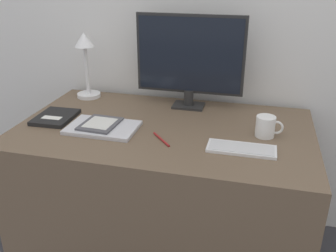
{
  "coord_description": "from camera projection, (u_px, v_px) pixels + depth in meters",
  "views": [
    {
      "loc": [
        0.39,
        -1.36,
        1.4
      ],
      "look_at": [
        0.05,
        0.01,
        0.77
      ],
      "focal_mm": 40.0,
      "sensor_mm": 36.0,
      "label": 1
    }
  ],
  "objects": [
    {
      "name": "desk",
      "position": [
        164.0,
        193.0,
        1.83
      ],
      "size": [
        1.31,
        0.77,
        0.71
      ],
      "color": "brown",
      "rests_on": "ground_plane"
    },
    {
      "name": "pen",
      "position": [
        161.0,
        139.0,
        1.55
      ],
      "size": [
        0.1,
        0.11,
        0.01
      ],
      "color": "maroon",
      "rests_on": "desk"
    },
    {
      "name": "ereader",
      "position": [
        100.0,
        124.0,
        1.66
      ],
      "size": [
        0.16,
        0.19,
        0.01
      ],
      "color": "#4C4C51",
      "rests_on": "laptop"
    },
    {
      "name": "monitor",
      "position": [
        190.0,
        59.0,
        1.81
      ],
      "size": [
        0.53,
        0.11,
        0.46
      ],
      "color": "#262626",
      "rests_on": "desk"
    },
    {
      "name": "keyboard",
      "position": [
        241.0,
        149.0,
        1.47
      ],
      "size": [
        0.27,
        0.11,
        0.01
      ],
      "color": "silver",
      "rests_on": "desk"
    },
    {
      "name": "coffee_mug",
      "position": [
        266.0,
        126.0,
        1.57
      ],
      "size": [
        0.11,
        0.08,
        0.09
      ],
      "color": "white",
      "rests_on": "desk"
    },
    {
      "name": "wall_back",
      "position": [
        186.0,
        4.0,
        1.88
      ],
      "size": [
        3.6,
        0.05,
        2.4
      ],
      "color": "silver",
      "rests_on": "ground_plane"
    },
    {
      "name": "desk_lamp",
      "position": [
        86.0,
        58.0,
        1.97
      ],
      "size": [
        0.13,
        0.13,
        0.35
      ],
      "color": "white",
      "rests_on": "desk"
    },
    {
      "name": "laptop",
      "position": [
        103.0,
        128.0,
        1.65
      ],
      "size": [
        0.31,
        0.2,
        0.02
      ],
      "color": "#BCBCC1",
      "rests_on": "desk"
    },
    {
      "name": "notebook",
      "position": [
        55.0,
        117.0,
        1.76
      ],
      "size": [
        0.17,
        0.21,
        0.02
      ],
      "color": "black",
      "rests_on": "desk"
    }
  ]
}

